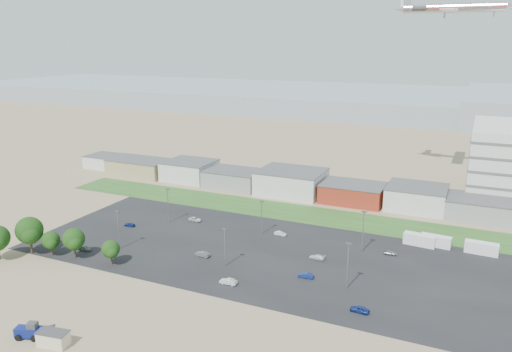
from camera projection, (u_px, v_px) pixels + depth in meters
The scene contains 31 objects.
ground at pixel (204, 282), 110.09m from camera, with size 700.00×700.00×0.00m, color #8C7759.
parking_lot at pixel (261, 252), 125.68m from camera, with size 120.00×50.00×0.01m, color black.
grass_strip at pixel (288, 211), 155.81m from camera, with size 160.00×16.00×0.02m, color #27501E.
hills_backdrop at pixel (465, 107), 369.94m from camera, with size 700.00×200.00×9.00m, color gray, non-canonical shape.
building_row at pixel (262, 179), 178.28m from camera, with size 170.00×20.00×8.00m, color silver, non-canonical shape.
portable_shed at pixel (53, 339), 86.51m from camera, with size 5.44×2.83×2.74m, color beige, non-canonical shape.
telehandler at pixel (28, 330), 88.71m from camera, with size 7.48×2.49×3.12m, color navy, non-canonical shape.
box_trailer_a at pixel (420, 240), 129.55m from camera, with size 7.97×2.49×2.99m, color silver, non-canonical shape.
box_trailer_b at pixel (436, 241), 128.98m from camera, with size 7.62×2.38×2.86m, color silver, non-canonical shape.
box_trailer_c at pixel (481, 248), 124.38m from camera, with size 7.88×2.46×2.96m, color silver, non-canonical shape.
tree_left at pixel (30, 233), 123.66m from camera, with size 7.16×7.16×10.74m, color black, non-canonical shape.
tree_mid at pixel (51, 242), 122.92m from camera, with size 4.70×4.70×7.05m, color black, non-canonical shape.
tree_right at pixel (74, 241), 121.28m from camera, with size 5.74×5.74×8.60m, color black, non-canonical shape.
tree_near at pixel (111, 251), 117.87m from camera, with size 4.58×4.58×6.88m, color black, non-canonical shape.
lightpole_front_l at pixel (119, 230), 126.41m from camera, with size 1.19×0.50×10.11m, color slate, non-canonical shape.
lightpole_front_m at pixel (225, 247), 116.64m from camera, with size 1.10×0.46×9.39m, color slate, non-canonical shape.
lightpole_front_r at pixel (348, 266), 105.70m from camera, with size 1.23×0.51×10.43m, color slate, non-canonical shape.
lightpole_back_l at pixel (168, 206), 145.09m from camera, with size 1.21×0.51×10.31m, color slate, non-canonical shape.
lightpole_back_m at pixel (262, 218), 136.30m from camera, with size 1.12×0.47×9.50m, color slate, non-canonical shape.
lightpole_back_r at pixel (363, 232), 124.75m from camera, with size 1.25×0.52×10.66m, color slate, non-canonical shape.
airliner at pixel (454, 8), 170.80m from camera, with size 40.28×27.46×11.90m, color silver, non-canonical shape.
parked_car_1 at pixel (306, 275), 111.75m from camera, with size 1.24×3.55×1.17m, color navy.
parked_car_2 at pixel (360, 309), 97.42m from camera, with size 1.52×3.77×1.28m, color navy.
parked_car_4 at pixel (202, 254), 122.88m from camera, with size 1.37×3.94×1.30m, color #595B5E.
parked_car_5 at pixel (130, 225), 143.10m from camera, with size 1.29×3.21×1.09m, color navy.
parked_car_8 at pixel (390, 253), 123.80m from camera, with size 1.28×3.18×1.08m, color #A5A5AA.
parked_car_9 at pixel (195, 219), 147.29m from camera, with size 1.84×3.99×1.11m, color silver.
parked_car_10 at pixel (85, 248), 126.47m from camera, with size 1.53×3.76×1.09m, color #595B5E.
parked_car_11 at pixel (280, 233), 136.35m from camera, with size 1.17×3.35×1.10m, color silver.
parked_car_12 at pixel (317, 257), 121.39m from camera, with size 1.55×3.80×1.10m, color silver.
parked_car_13 at pixel (228, 281), 108.80m from camera, with size 1.36×3.91×1.29m, color silver.
Camera 1 is at (52.05, -86.51, 51.05)m, focal length 35.00 mm.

